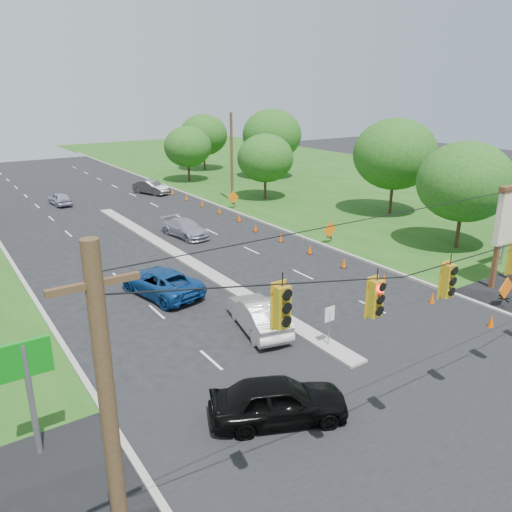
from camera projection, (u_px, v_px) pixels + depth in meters
ground at (438, 415)px, 18.20m from camera, size 160.00×160.00×0.00m
grass_right at (460, 207)px, 49.76m from camera, size 40.00×160.00×0.06m
cross_street at (438, 415)px, 18.20m from camera, size 160.00×14.00×0.02m
curb_left at (4, 251)px, 36.44m from camera, size 0.25×110.00×0.16m
curb_right at (238, 214)px, 47.11m from camera, size 0.25×110.00×0.16m
median at (184, 259)px, 34.70m from camera, size 1.00×34.00×0.18m
median_sign at (329, 319)px, 22.44m from camera, size 0.55×0.06×2.05m
signal_span at (482, 300)px, 15.79m from camera, size 25.60×0.32×9.00m
utility_pole_far_right at (232, 158)px, 50.86m from camera, size 0.28×0.28×9.00m
pylon_sign at (512, 219)px, 29.34m from camera, size 5.90×2.30×6.12m
cone_0 at (491, 321)px, 24.70m from camera, size 0.32×0.32×0.70m
cone_1 at (432, 298)px, 27.45m from camera, size 0.32×0.32×0.70m
cone_2 at (384, 279)px, 30.20m from camera, size 0.32×0.32×0.70m
cone_3 at (344, 263)px, 32.95m from camera, size 0.32×0.32×0.70m
cone_4 at (310, 249)px, 35.70m from camera, size 0.32×0.32×0.70m
cone_5 at (281, 238)px, 38.45m from camera, size 0.32×0.32×0.70m
cone_6 at (256, 228)px, 41.20m from camera, size 0.32×0.32×0.70m
cone_7 at (239, 218)px, 44.27m from camera, size 0.32×0.32×0.70m
cone_8 at (220, 210)px, 47.02m from camera, size 0.32×0.32×0.70m
cone_9 at (202, 203)px, 49.77m from camera, size 0.32×0.32×0.70m
cone_10 at (186, 197)px, 52.53m from camera, size 0.32×0.32×0.70m
cone_11 at (172, 192)px, 55.28m from camera, size 0.32×0.32×0.70m
cone_12 at (159, 187)px, 58.03m from camera, size 0.32×0.32×0.70m
cone_13 at (148, 182)px, 60.78m from camera, size 0.32×0.32×0.70m
work_sign_0 at (506, 289)px, 26.69m from camera, size 1.27×0.58×1.37m
work_sign_1 at (330, 230)px, 37.70m from camera, size 1.27×0.58×1.37m
work_sign_2 at (233, 198)px, 48.70m from camera, size 1.27×0.58×1.37m
tree_7 at (465, 182)px, 35.54m from camera, size 6.72×6.72×7.84m
tree_8 at (395, 154)px, 45.32m from camera, size 7.56×7.56×8.82m
tree_9 at (265, 158)px, 51.98m from camera, size 5.88×5.88×6.86m
tree_10 at (272, 135)px, 63.67m from camera, size 7.56×7.56×8.82m
tree_11 at (204, 135)px, 70.40m from camera, size 6.72×6.72×7.84m
tree_12 at (188, 147)px, 61.93m from camera, size 5.88×5.88×6.86m
black_sedan at (279, 400)px, 17.66m from camera, size 5.31×3.81×1.68m
white_sedan at (258, 314)px, 24.41m from camera, size 2.76×5.15×1.61m
blue_pickup at (161, 282)px, 28.56m from camera, size 3.65×5.98×1.55m
silver_car_far at (185, 228)px, 39.76m from camera, size 2.55×5.01×1.39m
silver_car_oncoming at (60, 199)px, 50.42m from camera, size 1.84×3.91×1.29m
dark_car_receding at (151, 187)px, 55.73m from camera, size 3.10×4.79×1.49m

